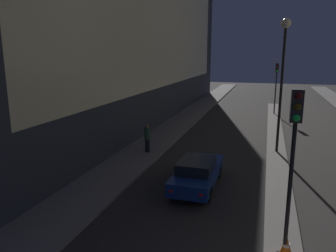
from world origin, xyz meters
name	(u,v)px	position (x,y,z in m)	size (l,w,h in m)	color
building_left	(136,10)	(-12.37, 22.48, 9.82)	(6.01, 44.97, 19.62)	#2D333D
median_strip	(276,139)	(0.00, 18.36, 0.06)	(1.18, 34.73, 0.12)	#66605B
traffic_light_near	(294,139)	(0.00, 3.53, 3.80)	(0.32, 0.42, 5.05)	black
traffic_light_mid	(277,77)	(0.00, 28.66, 3.80)	(0.32, 0.42, 5.05)	black
street_lamp	(283,60)	(0.00, 14.99, 5.75)	(0.56, 0.56, 7.96)	black
traffic_cone_far	(286,246)	(0.04, 3.59, 0.48)	(0.49, 0.49, 0.73)	black
car_left_lane	(197,172)	(-3.65, 8.31, 0.73)	(1.75, 4.68, 1.41)	navy
pedestrian_on_left_sidewalk	(147,137)	(-7.66, 12.44, 1.06)	(0.39, 0.39, 1.75)	black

